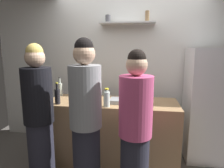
{
  "coord_description": "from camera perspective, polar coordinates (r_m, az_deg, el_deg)",
  "views": [
    {
      "loc": [
        0.21,
        -2.14,
        1.66
      ],
      "look_at": [
        -0.21,
        0.51,
        1.16
      ],
      "focal_mm": 31.48,
      "sensor_mm": 36.0,
      "label": 1
    }
  ],
  "objects": [
    {
      "name": "water_bottle_plastic",
      "position": [
        2.51,
        -1.55,
        -4.27
      ],
      "size": [
        0.08,
        0.08,
        0.24
      ],
      "color": "silver",
      "rests_on": "counter"
    },
    {
      "name": "wine_bottle_dark_glass",
      "position": [
        2.73,
        -15.58,
        -3.36
      ],
      "size": [
        0.07,
        0.07,
        0.3
      ],
      "color": "black",
      "rests_on": "counter"
    },
    {
      "name": "wine_bottle_pale_glass",
      "position": [
        3.21,
        -14.87,
        -1.31
      ],
      "size": [
        0.07,
        0.07,
        0.3
      ],
      "color": "#B2BFB2",
      "rests_on": "counter"
    },
    {
      "name": "baking_pan",
      "position": [
        2.72,
        3.07,
        -4.9
      ],
      "size": [
        0.34,
        0.24,
        0.05
      ],
      "primitive_type": "cube",
      "color": "gray",
      "rests_on": "counter"
    },
    {
      "name": "refrigerator",
      "position": [
        3.25,
        25.76,
        -5.42
      ],
      "size": [
        0.58,
        0.64,
        1.66
      ],
      "color": "white",
      "rests_on": "ground"
    },
    {
      "name": "person_grey_hoodie",
      "position": [
        2.15,
        -7.61,
        -10.9
      ],
      "size": [
        0.34,
        0.34,
        1.76
      ],
      "rotation": [
        0.0,
        0.0,
        4.32
      ],
      "color": "#262633",
      "rests_on": "ground"
    },
    {
      "name": "person_blonde",
      "position": [
        2.47,
        -20.41,
        -9.35
      ],
      "size": [
        0.34,
        0.34,
        1.71
      ],
      "rotation": [
        0.0,
        0.0,
        1.25
      ],
      "color": "#262633",
      "rests_on": "ground"
    },
    {
      "name": "back_wall_assembly",
      "position": [
        3.41,
        5.36,
        4.41
      ],
      "size": [
        4.8,
        0.32,
        2.6
      ],
      "color": "white",
      "rests_on": "ground"
    },
    {
      "name": "person_pink_top",
      "position": [
        2.08,
        6.74,
        -13.6
      ],
      "size": [
        0.34,
        0.34,
        1.65
      ],
      "rotation": [
        0.0,
        0.0,
        4.5
      ],
      "color": "#262633",
      "rests_on": "ground"
    },
    {
      "name": "utensil_holder",
      "position": [
        2.95,
        8.57,
        -3.0
      ],
      "size": [
        0.09,
        0.09,
        0.23
      ],
      "color": "#B2B2B7",
      "rests_on": "counter"
    },
    {
      "name": "counter",
      "position": [
        2.94,
        0.0,
        -13.67
      ],
      "size": [
        1.84,
        0.67,
        0.91
      ],
      "primitive_type": "cube",
      "color": "#9E7A51",
      "rests_on": "ground"
    }
  ]
}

